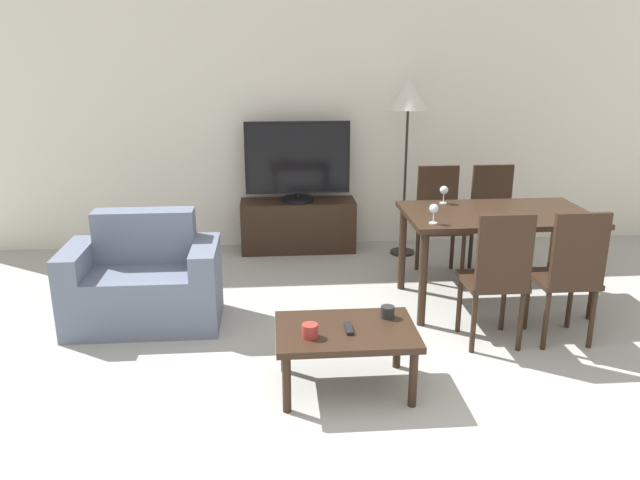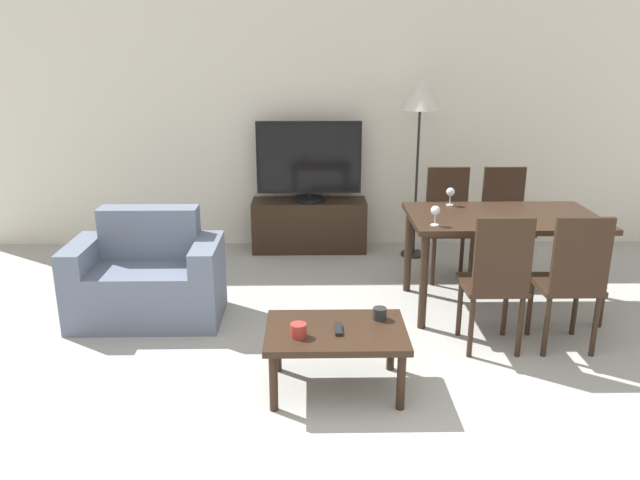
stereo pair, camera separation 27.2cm
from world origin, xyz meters
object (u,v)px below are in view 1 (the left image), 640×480
Objects in this scene: armchair at (144,284)px; dining_chair_near at (497,273)px; dining_table at (497,223)px; cup_colored_far at (310,331)px; wine_glass_left at (434,210)px; tv_stand at (298,226)px; dining_chair_near_right at (569,271)px; tv at (297,161)px; dining_chair_far_left at (439,216)px; floor_lamp at (408,100)px; cup_white_near at (388,312)px; dining_chair_far at (494,215)px; remote_primary at (349,328)px; coffee_table at (346,336)px; wine_glass_center at (444,191)px.

dining_chair_near reaches higher than armchair.
dining_table is 2.03m from cup_colored_far.
armchair is 2.19m from wine_glass_left.
cup_colored_far is (1.15, -1.15, 0.13)m from armchair.
armchair reaches higher than tv_stand.
wine_glass_left is (-0.83, 0.46, 0.33)m from dining_chair_near_right.
tv_stand is 0.65m from tv.
dining_chair_far_left is at bearing 72.01° from wine_glass_left.
dining_chair_near_right is at bearing -52.04° from tv_stand.
armchair is at bearing -126.87° from tv_stand.
tv_stand is 1.46m from dining_chair_far_left.
dining_chair_near is at bearing -84.39° from floor_lamp.
dining_chair_near_right is 6.62× the size of wine_glass_left.
dining_chair_far is at bearing 54.26° from cup_white_near.
dining_chair_far_left is 0.56× the size of floor_lamp.
wine_glass_left is at bearing 151.20° from dining_chair_near_right.
floor_lamp reaches higher than tv.
dining_chair_near is at bearing 24.85° from remote_primary.
dining_chair_far is at bearing 51.55° from remote_primary.
dining_table is 0.79m from dining_chair_near_right.
dining_chair_near is (1.07, 0.47, 0.19)m from coffee_table.
remote_primary is (0.17, -2.70, 0.15)m from tv_stand.
coffee_table is 0.86× the size of dining_chair_near.
dining_chair_near_right is 6.62× the size of wine_glass_center.
dining_table is at bearing 40.14° from cup_colored_far.
dining_chair_far_left reaches higher than armchair.
dining_chair_near is 10.33× the size of cup_colored_far.
dining_chair_near_right is 1.88m from cup_colored_far.
cup_white_near is 0.58× the size of wine_glass_center.
armchair is 7.54× the size of wine_glass_center.
armchair reaches higher than cup_colored_far.
dining_chair_far_left is at bearing 57.62° from cup_colored_far.
floor_lamp reaches higher than wine_glass_center.
dining_chair_far and dining_chair_far_left have the same top height.
cup_colored_far is (-1.09, -2.59, -1.06)m from floor_lamp.
dining_table is at bearing -40.61° from wine_glass_center.
wine_glass_center is (1.19, 1.59, 0.43)m from cup_colored_far.
wine_glass_left is at bearing -62.95° from tv_stand.
floor_lamp is 2.87m from remote_primary.
remote_primary is at bearing -127.59° from wine_glass_left.
wine_glass_left reaches higher than coffee_table.
tv reaches higher than dining_chair_near_right.
dining_chair_near_right is (0.50, 0.00, 0.00)m from dining_chair_near.
tv is 6.79× the size of remote_primary.
dining_chair_near_right is at bearing 0.00° from dining_chair_near.
remote_primary reaches higher than coffee_table.
wine_glass_center is (-0.10, 1.03, 0.33)m from dining_chair_near.
tv is (0.00, -0.00, 0.65)m from tv_stand.
coffee_table is 8.87× the size of cup_colored_far.
tv_stand is 12.09× the size of cup_colored_far.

